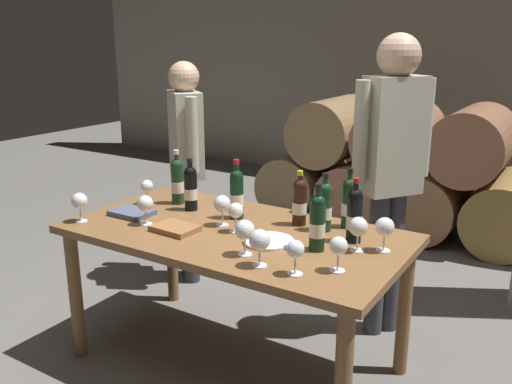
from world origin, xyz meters
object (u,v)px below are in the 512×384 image
object	(u,v)px
dining_table	(235,247)
wine_bottle_1	(354,215)
wine_glass_9	(295,250)
wine_bottle_4	(237,193)
wine_bottle_6	(349,202)
wine_glass_10	(222,204)
wine_glass_5	(358,227)
taster_seated_left	(186,154)
wine_bottle_0	(177,181)
wine_bottle_3	(317,222)
tasting_notebook	(175,228)
wine_glass_6	(236,211)
wine_bottle_5	(191,188)
wine_bottle_7	(325,206)
wine_glass_8	(260,241)
wine_bottle_2	(300,201)
leather_ledger	(132,213)
wine_glass_4	(385,228)
wine_glass_7	(245,231)
wine_glass_0	(147,187)
wine_glass_3	(145,204)
wine_glass_1	(338,247)
serving_plate	(269,241)
wine_glass_2	(79,201)
sommelier_presenting	(392,160)

from	to	relation	value
dining_table	wine_bottle_1	distance (m)	0.63
wine_glass_9	wine_bottle_4	bearing A→B (deg)	142.04
wine_bottle_6	wine_glass_10	bearing A→B (deg)	-149.95
wine_glass_5	taster_seated_left	xyz separation A→B (m)	(-1.51, 0.66, 0.05)
wine_bottle_0	wine_bottle_3	xyz separation A→B (m)	(1.00, -0.22, -0.00)
wine_bottle_1	wine_bottle_3	world-z (taller)	same
wine_bottle_1	tasting_notebook	world-z (taller)	wine_bottle_1
wine_glass_6	tasting_notebook	distance (m)	0.32
wine_bottle_3	wine_glass_6	size ratio (longest dim) A/B	2.08
wine_bottle_5	wine_bottle_7	bearing A→B (deg)	6.49
dining_table	wine_glass_6	world-z (taller)	wine_glass_6
wine_bottle_5	dining_table	bearing A→B (deg)	-20.38
wine_glass_10	tasting_notebook	xyz separation A→B (m)	(-0.15, -0.19, -0.10)
wine_bottle_1	tasting_notebook	distance (m)	0.88
wine_bottle_3	wine_glass_8	distance (m)	0.32
dining_table	wine_glass_10	bearing A→B (deg)	165.66
wine_bottle_2	wine_bottle_6	distance (m)	0.25
wine_bottle_2	wine_glass_8	bearing A→B (deg)	-79.30
wine_bottle_7	leather_ledger	distance (m)	1.05
wine_glass_4	wine_glass_7	world-z (taller)	wine_glass_7
wine_bottle_5	taster_seated_left	world-z (taller)	taster_seated_left
wine_bottle_4	wine_bottle_6	bearing A→B (deg)	18.18
wine_glass_8	leather_ledger	world-z (taller)	wine_glass_8
wine_bottle_1	wine_bottle_3	size ratio (longest dim) A/B	1.00
dining_table	wine_bottle_0	distance (m)	0.62
wine_bottle_2	wine_glass_0	xyz separation A→B (m)	(-0.90, -0.15, -0.02)
wine_glass_0	wine_glass_8	distance (m)	1.09
wine_glass_0	wine_glass_10	distance (m)	0.58
wine_glass_10	wine_glass_3	bearing A→B (deg)	-149.94
wine_glass_1	wine_glass_9	world-z (taller)	wine_glass_1
wine_bottle_0	taster_seated_left	xyz separation A→B (m)	(-0.35, 0.52, 0.03)
wine_glass_1	wine_glass_6	bearing A→B (deg)	164.89
wine_bottle_6	wine_glass_6	xyz separation A→B (m)	(-0.44, -0.36, -0.03)
wine_bottle_7	tasting_notebook	size ratio (longest dim) A/B	1.33
wine_bottle_2	wine_glass_1	world-z (taller)	wine_bottle_2
wine_glass_7	serving_plate	world-z (taller)	wine_glass_7
wine_bottle_0	wine_glass_3	distance (m)	0.39
wine_glass_6	wine_glass_7	bearing A→B (deg)	-48.22
wine_bottle_2	wine_glass_7	bearing A→B (deg)	-91.66
wine_glass_1	dining_table	bearing A→B (deg)	163.74
wine_bottle_0	wine_glass_9	xyz separation A→B (m)	(1.04, -0.51, -0.03)
wine_glass_3	serving_plate	distance (m)	0.68
wine_glass_5	taster_seated_left	world-z (taller)	taster_seated_left
wine_glass_2	sommelier_presenting	bearing A→B (deg)	39.68
dining_table	taster_seated_left	size ratio (longest dim) A/B	1.10
serving_plate	sommelier_presenting	world-z (taller)	sommelier_presenting
wine_bottle_1	wine_glass_10	bearing A→B (deg)	-168.00
wine_bottle_3	tasting_notebook	size ratio (longest dim) A/B	1.42
wine_glass_0	wine_glass_4	xyz separation A→B (m)	(1.39, 0.03, 0.01)
wine_bottle_7	wine_glass_9	distance (m)	0.56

